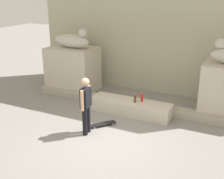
# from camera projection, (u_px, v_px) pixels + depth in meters

# --- Properties ---
(ground_plane) EXTENTS (40.00, 40.00, 0.00)m
(ground_plane) POSITION_uv_depth(u_px,v_px,m) (105.00, 138.00, 7.99)
(ground_plane) COLOR gray
(facade_wall) EXTENTS (9.87, 0.60, 6.94)m
(facade_wall) POSITION_uv_depth(u_px,v_px,m) (159.00, 1.00, 10.64)
(facade_wall) COLOR #B7B699
(facade_wall) RESTS_ON ground_plane
(pedestal_left) EXTENTS (1.90, 1.34, 1.74)m
(pedestal_left) POSITION_uv_depth(u_px,v_px,m) (73.00, 69.00, 11.50)
(pedestal_left) COLOR beige
(pedestal_left) RESTS_ON ground_plane
(statue_reclining_left) EXTENTS (1.65, 0.71, 0.78)m
(statue_reclining_left) POSITION_uv_depth(u_px,v_px,m) (72.00, 40.00, 11.09)
(statue_reclining_left) COLOR beige
(statue_reclining_left) RESTS_ON pedestal_left
(ledge_block) EXTENTS (2.71, 0.76, 0.44)m
(ledge_block) POSITION_uv_depth(u_px,v_px,m) (131.00, 107.00, 9.50)
(ledge_block) COLOR beige
(ledge_block) RESTS_ON ground_plane
(skater) EXTENTS (0.23, 0.54, 1.67)m
(skater) POSITION_uv_depth(u_px,v_px,m) (86.00, 104.00, 7.96)
(skater) COLOR black
(skater) RESTS_ON ground_plane
(skateboard) EXTENTS (0.67, 0.74, 0.08)m
(skateboard) POSITION_uv_depth(u_px,v_px,m) (103.00, 124.00, 8.69)
(skateboard) COLOR black
(skateboard) RESTS_ON ground_plane
(bottle_brown) EXTENTS (0.08, 0.08, 0.29)m
(bottle_brown) POSITION_uv_depth(u_px,v_px,m) (135.00, 99.00, 9.29)
(bottle_brown) COLOR #593314
(bottle_brown) RESTS_ON ledge_block
(bottle_red) EXTENTS (0.08, 0.08, 0.30)m
(bottle_red) POSITION_uv_depth(u_px,v_px,m) (142.00, 98.00, 9.36)
(bottle_red) COLOR red
(bottle_red) RESTS_ON ledge_block
(stair_step) EXTENTS (7.87, 0.50, 0.22)m
(stair_step) POSITION_uv_depth(u_px,v_px,m) (136.00, 105.00, 9.96)
(stair_step) COLOR #A9A08F
(stair_step) RESTS_ON ground_plane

